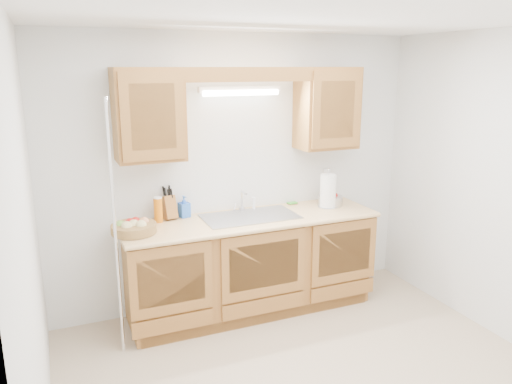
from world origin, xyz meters
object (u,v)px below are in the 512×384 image
knife_block (169,207)px  apple_bowl (330,200)px  fruit_basket (134,227)px  paper_towel (328,191)px

knife_block → apple_bowl: knife_block is taller
fruit_basket → apple_bowl: 1.90m
knife_block → paper_towel: paper_towel is taller
knife_block → paper_towel: size_ratio=0.80×
knife_block → paper_towel: (1.47, -0.23, 0.05)m
fruit_basket → knife_block: size_ratio=1.51×
paper_towel → apple_bowl: bearing=43.0°
apple_bowl → paper_towel: bearing=-137.0°
fruit_basket → paper_towel: (1.83, 0.05, 0.11)m
knife_block → paper_towel: bearing=-21.5°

